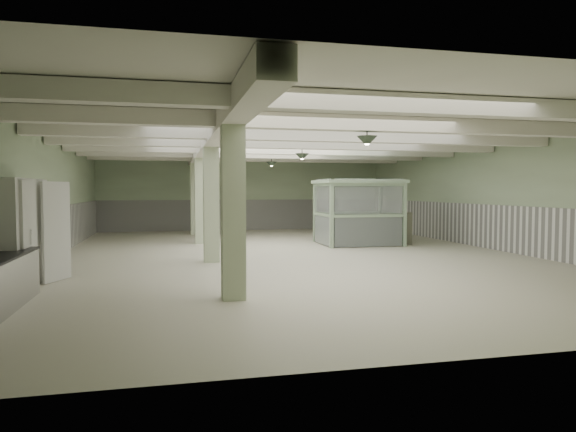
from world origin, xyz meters
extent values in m
plane|color=beige|center=(0.00, 0.00, 0.00)|extent=(20.00, 20.00, 0.00)
cube|color=white|center=(0.00, 0.00, 3.60)|extent=(14.00, 20.00, 0.02)
cube|color=#ABC49C|center=(0.00, 10.00, 1.80)|extent=(14.00, 0.02, 3.60)
cube|color=#ABC49C|center=(0.00, -10.00, 1.80)|extent=(14.00, 0.02, 3.60)
cube|color=#ABC49C|center=(-7.00, 0.00, 1.80)|extent=(0.02, 20.00, 3.60)
cube|color=#ABC49C|center=(7.00, 0.00, 1.80)|extent=(0.02, 20.00, 3.60)
cube|color=white|center=(-6.97, 0.00, 0.75)|extent=(0.05, 19.90, 1.50)
cube|color=white|center=(6.97, 0.00, 0.75)|extent=(0.05, 19.90, 1.50)
cube|color=white|center=(0.00, 9.97, 0.75)|extent=(13.90, 0.05, 1.50)
cube|color=white|center=(-2.50, 0.00, 3.38)|extent=(0.45, 19.90, 0.40)
cube|color=white|center=(0.00, -7.50, 3.42)|extent=(13.90, 0.35, 0.32)
cube|color=white|center=(0.00, -5.00, 3.42)|extent=(13.90, 0.35, 0.32)
cube|color=white|center=(0.00, -2.50, 3.42)|extent=(13.90, 0.35, 0.32)
cube|color=white|center=(0.00, 0.00, 3.42)|extent=(13.90, 0.35, 0.32)
cube|color=white|center=(0.00, 2.50, 3.42)|extent=(13.90, 0.35, 0.32)
cube|color=white|center=(0.00, 5.00, 3.42)|extent=(13.90, 0.35, 0.32)
cube|color=white|center=(0.00, 7.50, 3.42)|extent=(13.90, 0.35, 0.32)
cube|color=beige|center=(-2.50, -6.00, 1.80)|extent=(0.42, 0.42, 3.60)
cube|color=beige|center=(-2.50, -1.00, 1.80)|extent=(0.42, 0.42, 3.60)
cube|color=beige|center=(-2.50, 4.00, 1.80)|extent=(0.42, 0.42, 3.60)
cube|color=beige|center=(-2.50, 8.00, 1.80)|extent=(0.42, 0.42, 3.60)
cone|color=#2D3A2C|center=(0.50, -5.00, 3.05)|extent=(0.44, 0.44, 0.22)
cone|color=#2D3A2C|center=(0.50, 0.50, 3.05)|extent=(0.44, 0.44, 0.22)
cone|color=#2D3A2C|center=(0.50, 5.50, 3.05)|extent=(0.44, 0.44, 0.22)
cube|color=silver|center=(-6.65, -4.00, 1.14)|extent=(0.62, 2.49, 2.28)
cube|color=silver|center=(-6.31, -4.57, 1.14)|extent=(0.06, 0.93, 2.18)
cube|color=silver|center=(-6.19, -3.32, 1.14)|extent=(0.43, 0.88, 2.18)
cube|color=silver|center=(-6.27, -4.57, 1.14)|extent=(0.02, 0.05, 0.30)
cube|color=silver|center=(-6.27, -3.43, 1.14)|extent=(0.02, 0.05, 0.30)
cube|color=#93AF8C|center=(1.77, 1.36, 1.12)|extent=(0.12, 0.12, 2.23)
cube|color=#93AF8C|center=(1.82, 3.59, 1.12)|extent=(0.12, 0.12, 2.23)
cube|color=#93AF8C|center=(4.45, 1.30, 1.12)|extent=(0.12, 0.12, 2.23)
cube|color=#93AF8C|center=(4.50, 3.53, 1.12)|extent=(0.12, 0.12, 2.23)
cube|color=#93AF8C|center=(3.14, 2.44, 2.29)|extent=(2.99, 2.55, 0.12)
cube|color=silver|center=(3.11, 1.33, 0.55)|extent=(2.48, 0.12, 1.05)
cube|color=silver|center=(3.11, 1.33, 1.78)|extent=(2.48, 0.12, 1.22)
cube|color=silver|center=(3.16, 3.56, 0.55)|extent=(2.48, 0.12, 1.05)
cube|color=silver|center=(3.16, 3.56, 1.78)|extent=(2.48, 0.12, 1.22)
cube|color=silver|center=(1.80, 2.47, 0.55)|extent=(0.11, 2.04, 1.05)
cube|color=silver|center=(1.80, 2.47, 1.78)|extent=(0.11, 2.04, 1.22)
cube|color=silver|center=(4.48, 2.41, 0.55)|extent=(0.11, 2.04, 1.05)
cube|color=silver|center=(4.48, 2.41, 1.78)|extent=(0.11, 2.04, 1.22)
cube|color=#5E5E4F|center=(4.85, 1.98, 0.58)|extent=(0.54, 0.63, 1.17)
camera|label=1|loc=(-3.64, -15.36, 2.03)|focal=32.00mm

